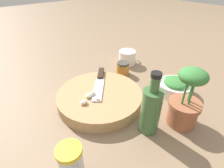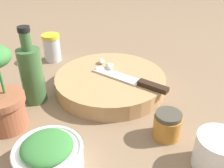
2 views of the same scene
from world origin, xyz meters
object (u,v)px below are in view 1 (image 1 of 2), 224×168
(coffee_mug, at_px, (127,57))
(oil_bottle, at_px, (151,110))
(cutting_board, at_px, (100,97))
(chef_knife, at_px, (100,81))
(spice_jar, at_px, (71,162))
(honey_jar, at_px, (123,68))
(herb_bowl, at_px, (175,86))
(potted_herb, at_px, (185,103))
(garlic_cloves, at_px, (89,97))

(coffee_mug, xyz_separation_m, oil_bottle, (0.27, 0.38, 0.05))
(cutting_board, distance_m, chef_knife, 0.08)
(cutting_board, height_order, spice_jar, spice_jar)
(spice_jar, relative_size, honey_jar, 1.54)
(herb_bowl, relative_size, honey_jar, 2.15)
(potted_herb, bearing_deg, cutting_board, -60.88)
(garlic_cloves, xyz_separation_m, herb_bowl, (-0.32, 0.14, -0.02))
(cutting_board, relative_size, garlic_cloves, 4.14)
(cutting_board, bearing_deg, honey_jar, -154.01)
(honey_jar, xyz_separation_m, potted_herb, (0.07, 0.36, 0.05))
(herb_bowl, xyz_separation_m, spice_jar, (0.49, 0.04, 0.02))
(chef_knife, bearing_deg, cutting_board, 93.98)
(chef_knife, bearing_deg, garlic_cloves, 76.48)
(chef_knife, height_order, spice_jar, spice_jar)
(spice_jar, bearing_deg, herb_bowl, -175.49)
(oil_bottle, distance_m, potted_herb, 0.12)
(honey_jar, distance_m, oil_bottle, 0.36)
(garlic_cloves, xyz_separation_m, potted_herb, (-0.19, 0.25, 0.03))
(oil_bottle, bearing_deg, potted_herb, 155.21)
(spice_jar, bearing_deg, cutting_board, -139.63)
(chef_knife, bearing_deg, coffee_mug, -114.67)
(oil_bottle, xyz_separation_m, potted_herb, (-0.10, 0.05, 0.00))
(honey_jar, bearing_deg, potted_herb, 78.81)
(cutting_board, height_order, oil_bottle, oil_bottle)
(garlic_cloves, relative_size, honey_jar, 1.22)
(cutting_board, height_order, chef_knife, chef_knife)
(spice_jar, bearing_deg, garlic_cloves, -133.34)
(garlic_cloves, height_order, herb_bowl, herb_bowl)
(cutting_board, distance_m, garlic_cloves, 0.06)
(garlic_cloves, height_order, potted_herb, potted_herb)
(chef_knife, bearing_deg, herb_bowl, 179.82)
(coffee_mug, distance_m, honey_jar, 0.12)
(chef_knife, relative_size, herb_bowl, 1.43)
(cutting_board, relative_size, chef_knife, 1.65)
(spice_jar, distance_m, coffee_mug, 0.64)
(cutting_board, xyz_separation_m, herb_bowl, (-0.27, 0.15, 0.01))
(herb_bowl, distance_m, spice_jar, 0.49)
(coffee_mug, bearing_deg, herb_bowl, 83.50)
(garlic_cloves, height_order, oil_bottle, oil_bottle)
(chef_knife, height_order, honey_jar, honey_jar)
(spice_jar, xyz_separation_m, oil_bottle, (-0.25, 0.02, 0.03))
(potted_herb, bearing_deg, spice_jar, -11.13)
(spice_jar, relative_size, potted_herb, 0.48)
(garlic_cloves, distance_m, coffee_mug, 0.40)
(garlic_cloves, relative_size, spice_jar, 0.79)
(oil_bottle, bearing_deg, spice_jar, -4.99)
(chef_knife, bearing_deg, oil_bottle, 130.09)
(herb_bowl, bearing_deg, garlic_cloves, -23.33)
(garlic_cloves, xyz_separation_m, spice_jar, (0.17, 0.18, -0.00))
(oil_bottle, bearing_deg, chef_knife, -91.80)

